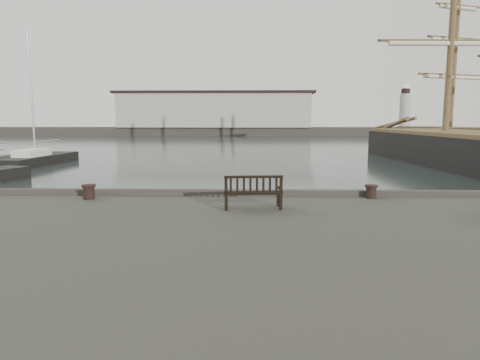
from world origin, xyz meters
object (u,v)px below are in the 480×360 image
Objects in this scene: bollard_left at (89,192)px; bollard_right at (371,192)px; yacht_d at (39,162)px; bench at (253,198)px.

bollard_left is 1.08× the size of bollard_right.
yacht_d reaches higher than bollard_left.
bollard_right is 0.03× the size of yacht_d.
bollard_left is at bearing -55.80° from yacht_d.
yacht_d is (-13.80, 24.33, -1.55)m from bollard_left.
yacht_d reaches higher than bench.
bench is at bearing -155.36° from bollard_right.
bench is 3.94m from bollard_right.
bollard_right is (3.58, 1.64, -0.08)m from bench.
bollard_left is 28.01m from yacht_d.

